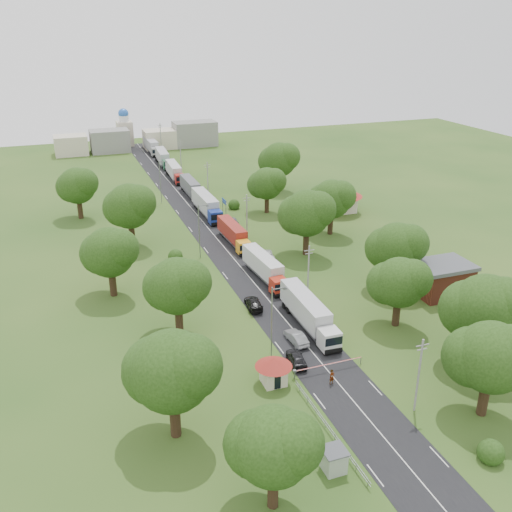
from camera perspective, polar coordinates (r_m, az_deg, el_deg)
name	(u,v)px	position (r m, az deg, el deg)	size (l,w,h in m)	color
ground	(258,287)	(91.41, 0.17, -3.14)	(260.00, 260.00, 0.00)	#294D19
road	(222,244)	(108.83, -3.47, 1.19)	(8.00, 200.00, 0.04)	black
boom_barrier	(318,367)	(70.54, 6.26, -10.98)	(9.22, 0.35, 1.18)	slate
guard_booth	(274,368)	(67.79, 1.77, -11.09)	(4.40, 4.40, 3.45)	beige
kiosk	(334,460)	(57.75, 7.79, -19.55)	(2.30, 2.30, 2.41)	#99A593
guard_rail	(328,432)	(62.60, 7.24, -17.07)	(0.10, 17.00, 1.70)	slate
info_sign	(224,204)	(122.78, -3.20, 5.22)	(0.12, 3.10, 4.10)	slate
pole_0	(419,374)	(64.56, 15.96, -11.31)	(1.60, 0.24, 9.00)	gray
pole_1	(308,273)	(85.53, 5.25, -1.67)	(1.60, 0.24, 9.00)	gray
pole_2	(247,216)	(109.68, -0.92, 4.01)	(1.60, 0.24, 9.00)	gray
pole_3	(208,180)	(135.32, -4.85, 7.57)	(1.60, 0.24, 9.00)	gray
pole_4	(181,155)	(161.75, -7.55, 9.97)	(1.60, 0.24, 9.00)	gray
pole_5	(161,137)	(188.63, -9.51, 11.67)	(1.60, 0.24, 9.00)	gray
lamp_0	(273,320)	(70.58, 1.70, -6.39)	(2.03, 0.22, 10.00)	slate
lamp_1	(200,229)	(101.04, -5.63, 2.75)	(2.03, 0.22, 10.00)	slate
lamp_2	(161,180)	(133.74, -9.50, 7.55)	(2.03, 0.22, 10.00)	slate
tree_0	(490,356)	(65.16, 22.37, -9.27)	(8.80, 8.80, 11.07)	#382616
tree_1	(485,308)	(73.63, 21.91, -4.84)	(9.60, 9.60, 12.05)	#382616
tree_2	(399,282)	(80.16, 14.11, -2.54)	(8.00, 8.00, 10.10)	#382616
tree_3	(396,247)	(90.65, 13.87, 0.92)	(8.80, 8.80, 11.07)	#382616
tree_4	(307,213)	(101.84, 5.08, 4.31)	(9.60, 9.60, 12.05)	#382616
tree_5	(331,199)	(112.68, 7.54, 5.68)	(8.80, 8.80, 11.07)	#382616
tree_6	(267,183)	(124.94, 1.07, 7.28)	(8.00, 8.00, 10.10)	#382616
tree_7	(279,159)	(141.39, 2.31, 9.62)	(9.60, 9.60, 12.05)	#382616
tree_8	(273,445)	(50.63, 1.70, -18.39)	(8.00, 8.00, 10.10)	#382616
tree_9	(171,370)	(57.79, -8.45, -11.22)	(9.60, 9.60, 12.05)	#382616
tree_10	(177,286)	(76.04, -7.93, -2.94)	(8.80, 8.80, 11.07)	#382616
tree_11	(109,252)	(88.82, -14.46, 0.40)	(8.80, 8.80, 11.07)	#382616
tree_12	(129,206)	(107.97, -12.56, 4.92)	(9.60, 9.60, 12.05)	#382616
tree_13	(77,185)	(126.71, -17.46, 6.74)	(8.80, 8.80, 11.07)	#382616
house_brick	(442,278)	(92.71, 18.11, -2.15)	(8.60, 6.60, 5.20)	maroon
house_cream	(339,196)	(127.33, 8.25, 5.96)	(10.08, 10.08, 5.80)	beige
distant_town	(143,139)	(192.90, -11.21, 11.44)	(52.00, 8.00, 8.00)	gray
church	(125,130)	(199.71, -12.99, 12.22)	(5.00, 5.00, 12.30)	beige
truck_0	(308,312)	(79.55, 5.24, -5.61)	(2.84, 15.30, 4.24)	silver
truck_1	(265,268)	(93.33, 0.87, -1.16)	(3.21, 14.25, 3.93)	red
truck_2	(234,234)	(108.31, -2.26, 2.24)	(2.66, 13.63, 3.77)	#F8A31D
truck_3	(207,205)	(124.80, -4.97, 5.13)	(2.84, 15.78, 4.37)	navy
truck_4	(191,188)	(139.12, -6.51, 6.81)	(2.43, 14.09, 3.91)	#BEBEBE
truck_5	(174,171)	(154.87, -8.15, 8.39)	(2.93, 14.43, 3.99)	#B1201B
truck_6	(163,158)	(170.80, -9.29, 9.69)	(3.28, 15.04, 4.15)	#296F44
truck_7	(152,146)	(187.71, -10.40, 10.79)	(2.83, 14.95, 4.14)	#A2A2A2
car_lane_front	(296,358)	(72.12, 4.07, -10.17)	(1.83, 4.56, 1.55)	black
car_lane_mid	(296,338)	(76.39, 4.05, -8.14)	(1.61, 4.63, 1.52)	gray
car_lane_rear	(254,303)	(84.78, -0.25, -4.76)	(2.08, 5.12, 1.49)	black
car_verge_near	(266,255)	(101.82, 1.04, 0.11)	(2.41, 5.23, 1.45)	silver
car_verge_far	(232,221)	(119.24, -2.37, 3.55)	(1.76, 4.36, 1.49)	slate
pedestrian_near	(332,377)	(68.89, 7.59, -11.91)	(0.69, 0.45, 1.90)	gray
pedestrian_booth	(279,376)	(68.63, 2.36, -11.93)	(0.85, 0.67, 1.76)	gray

